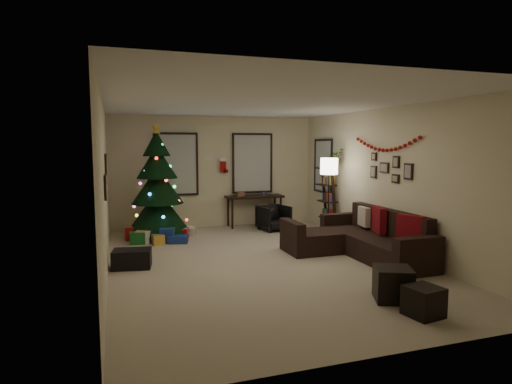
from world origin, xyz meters
TOP-DOWN VIEW (x-y plane):
  - floor at (0.00, 0.00)m, footprint 7.00×7.00m
  - ceiling at (0.00, 0.00)m, footprint 7.00×7.00m
  - wall_back at (0.00, 3.50)m, footprint 5.00×0.00m
  - wall_front at (0.00, -3.50)m, footprint 5.00×0.00m
  - wall_left at (-2.50, 0.00)m, footprint 0.00×7.00m
  - wall_right at (2.50, 0.00)m, footprint 0.00×7.00m
  - window_back_left at (-0.95, 3.47)m, footprint 1.05×0.06m
  - window_back_right at (0.95, 3.47)m, footprint 1.05×0.06m
  - window_right_wall at (2.47, 2.55)m, footprint 0.06×0.90m
  - christmas_tree at (-1.47, 2.64)m, footprint 1.35×1.35m
  - presents at (-1.48, 2.22)m, footprint 1.50×1.01m
  - sofa at (1.86, -0.12)m, footprint 1.79×2.61m
  - pillow_red_a at (2.21, -1.06)m, footprint 0.30×0.47m
  - pillow_red_b at (2.21, -0.18)m, footprint 0.26×0.49m
  - pillow_cream at (2.21, 0.32)m, footprint 0.16×0.38m
  - ottoman_near at (1.02, -2.26)m, footprint 0.60×0.60m
  - ottoman_far at (1.05, -2.81)m, footprint 0.43×0.43m
  - desk at (0.93, 3.22)m, footprint 1.41×0.50m
  - desk_chair at (1.19, 2.57)m, footprint 0.69×0.66m
  - bookshelf at (2.30, 1.98)m, footprint 0.30×0.51m
  - potted_plant at (2.30, 1.62)m, footprint 0.56×0.55m
  - floor_lamp at (1.95, 1.29)m, footprint 0.37×0.37m
  - art_map at (-2.48, 0.93)m, footprint 0.04×0.60m
  - art_abstract at (-2.48, -0.27)m, footprint 0.04×0.45m
  - gallery at (2.48, -0.07)m, footprint 0.03×1.25m
  - garland at (2.45, 0.05)m, footprint 0.08×1.90m
  - stocking_left at (-0.14, 3.53)m, footprint 0.20×0.05m
  - stocking_right at (0.19, 3.40)m, footprint 0.20×0.05m
  - storage_bin at (-2.12, 0.35)m, footprint 0.66×0.50m

SIDE VIEW (x-z plane):
  - floor at x=0.00m, z-range 0.00..0.00m
  - presents at x=-1.48m, z-range -0.03..0.27m
  - storage_bin at x=-2.12m, z-range 0.00..0.30m
  - ottoman_far at x=1.05m, z-range 0.00..0.35m
  - ottoman_near at x=1.02m, z-range 0.00..0.43m
  - sofa at x=1.86m, z-range -0.15..0.70m
  - desk_chair at x=1.19m, z-range 0.00..0.60m
  - pillow_cream at x=2.21m, z-range 0.44..0.82m
  - pillow_red_a at x=2.21m, z-range 0.41..0.87m
  - pillow_red_b at x=2.21m, z-range 0.40..0.88m
  - desk at x=0.93m, z-range 0.29..1.05m
  - bookshelf at x=2.30m, z-range -0.03..1.69m
  - christmas_tree at x=-1.47m, z-range -0.22..2.30m
  - wall_left at x=-2.50m, z-range -2.15..4.85m
  - wall_right at x=2.50m, z-range -2.15..4.85m
  - wall_back at x=0.00m, z-range -1.15..3.85m
  - wall_front at x=0.00m, z-range -1.15..3.85m
  - art_abstract at x=-2.48m, z-range 1.23..1.58m
  - floor_lamp at x=1.95m, z-range 0.58..2.32m
  - window_right_wall at x=2.47m, z-range 0.85..2.15m
  - stocking_right at x=0.19m, z-range 1.34..1.70m
  - stocking_left at x=-0.14m, z-range 1.36..1.72m
  - window_back_left at x=-0.95m, z-range 0.80..2.30m
  - window_back_right at x=0.95m, z-range 0.80..2.30m
  - gallery at x=2.48m, z-range 1.30..1.84m
  - art_map at x=-2.48m, z-range 1.35..1.85m
  - potted_plant at x=2.30m, z-range 1.56..2.04m
  - garland at x=2.45m, z-range 1.88..2.18m
  - ceiling at x=0.00m, z-range 2.70..2.70m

